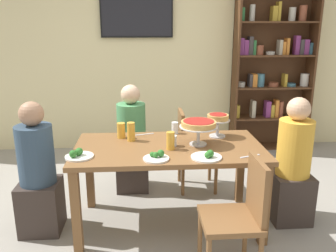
{
  "coord_description": "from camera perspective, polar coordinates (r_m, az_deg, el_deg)",
  "views": [
    {
      "loc": [
        -0.21,
        -2.86,
        1.74
      ],
      "look_at": [
        0.0,
        0.1,
        0.89
      ],
      "focal_mm": 37.94,
      "sensor_mm": 36.0,
      "label": 1
    }
  ],
  "objects": [
    {
      "name": "deep_dish_pizza_stand",
      "position": [
        3.03,
        4.93,
        0.1
      ],
      "size": [
        0.33,
        0.33,
        0.21
      ],
      "color": "silver",
      "rests_on": "dining_table"
    },
    {
      "name": "beer_glass_amber_short",
      "position": [
        3.26,
        -7.53,
        -0.72
      ],
      "size": [
        0.08,
        0.08,
        0.14
      ],
      "primitive_type": "cylinder",
      "color": "gold",
      "rests_on": "dining_table"
    },
    {
      "name": "salad_plate_spare",
      "position": [
        2.86,
        -14.23,
        -4.48
      ],
      "size": [
        0.22,
        0.22,
        0.07
      ],
      "color": "white",
      "rests_on": "dining_table"
    },
    {
      "name": "diner_far_left",
      "position": [
        3.82,
        -5.82,
        -3.16
      ],
      "size": [
        0.34,
        0.34,
        1.15
      ],
      "rotation": [
        0.0,
        0.0,
        -1.57
      ],
      "color": "#382D28",
      "rests_on": "ground_plane"
    },
    {
      "name": "chair_far_right",
      "position": [
        3.82,
        3.73,
        -3.23
      ],
      "size": [
        0.4,
        0.4,
        0.87
      ],
      "rotation": [
        0.0,
        0.0,
        -1.57
      ],
      "color": "brown",
      "rests_on": "ground_plane"
    },
    {
      "name": "bookshelf",
      "position": [
        5.23,
        16.41,
        8.74
      ],
      "size": [
        1.1,
        0.3,
        2.21
      ],
      "color": "#4C2D19",
      "rests_on": "ground_plane"
    },
    {
      "name": "ground_plane",
      "position": [
        3.35,
        0.13,
        -15.29
      ],
      "size": [
        12.0,
        12.0,
        0.0
      ],
      "primitive_type": "plane",
      "color": "gray"
    },
    {
      "name": "water_glass_clear_near",
      "position": [
        3.02,
        0.72,
        -2.42
      ],
      "size": [
        0.07,
        0.07,
        0.09
      ],
      "primitive_type": "cylinder",
      "color": "white",
      "rests_on": "dining_table"
    },
    {
      "name": "chair_near_right",
      "position": [
        2.58,
        11.5,
        -13.44
      ],
      "size": [
        0.4,
        0.4,
        0.87
      ],
      "rotation": [
        0.0,
        0.0,
        1.57
      ],
      "color": "brown",
      "rests_on": "ground_plane"
    },
    {
      "name": "salad_plate_far_diner",
      "position": [
        2.77,
        6.31,
        -4.85
      ],
      "size": [
        0.24,
        0.24,
        0.07
      ],
      "color": "white",
      "rests_on": "dining_table"
    },
    {
      "name": "water_glass_clear_far",
      "position": [
        3.37,
        1.12,
        -0.29
      ],
      "size": [
        0.06,
        0.06,
        0.11
      ],
      "primitive_type": "cylinder",
      "color": "white",
      "rests_on": "dining_table"
    },
    {
      "name": "beer_glass_amber_spare",
      "position": [
        2.93,
        0.41,
        -2.38
      ],
      "size": [
        0.07,
        0.07,
        0.15
      ],
      "primitive_type": "cylinder",
      "color": "gold",
      "rests_on": "dining_table"
    },
    {
      "name": "cutlery_fork_near",
      "position": [
        3.35,
        -3.79,
        -1.34
      ],
      "size": [
        0.18,
        0.07,
        0.0
      ],
      "primitive_type": "cube",
      "rotation": [
        0.0,
        0.0,
        3.42
      ],
      "color": "silver",
      "rests_on": "dining_table"
    },
    {
      "name": "personal_pizza_stand",
      "position": [
        3.27,
        8.01,
        0.98
      ],
      "size": [
        0.22,
        0.22,
        0.21
      ],
      "color": "silver",
      "rests_on": "dining_table"
    },
    {
      "name": "beer_glass_amber_tall",
      "position": [
        3.16,
        -5.95,
        -0.92
      ],
      "size": [
        0.07,
        0.07,
        0.17
      ],
      "primitive_type": "cylinder",
      "color": "gold",
      "rests_on": "dining_table"
    },
    {
      "name": "cutlery_knife_near",
      "position": [
        2.87,
        13.06,
        -4.73
      ],
      "size": [
        0.18,
        0.07,
        0.0
      ],
      "primitive_type": "cube",
      "rotation": [
        0.0,
        0.0,
        0.34
      ],
      "color": "silver",
      "rests_on": "dining_table"
    },
    {
      "name": "salad_plate_near_diner",
      "position": [
        2.74,
        -1.83,
        -4.98
      ],
      "size": [
        0.2,
        0.2,
        0.07
      ],
      "color": "white",
      "rests_on": "dining_table"
    },
    {
      "name": "dining_table",
      "position": [
        3.06,
        0.13,
        -4.9
      ],
      "size": [
        1.61,
        0.86,
        0.74
      ],
      "color": "brown",
      "rests_on": "ground_plane"
    },
    {
      "name": "diner_head_east",
      "position": [
        3.37,
        19.35,
        -6.67
      ],
      "size": [
        0.34,
        0.34,
        1.15
      ],
      "rotation": [
        0.0,
        0.0,
        3.14
      ],
      "color": "#382D28",
      "rests_on": "ground_plane"
    },
    {
      "name": "diner_head_west",
      "position": [
        3.22,
        -20.13,
        -7.83
      ],
      "size": [
        0.34,
        0.34,
        1.15
      ],
      "color": "#382D28",
      "rests_on": "ground_plane"
    },
    {
      "name": "television",
      "position": [
        4.97,
        -5.06,
        17.39
      ],
      "size": [
        0.97,
        0.05,
        0.59
      ],
      "color": "black"
    },
    {
      "name": "rear_partition",
      "position": [
        5.07,
        -1.73,
        12.13
      ],
      "size": [
        8.0,
        0.12,
        2.8
      ],
      "primitive_type": "cube",
      "color": "beige",
      "rests_on": "ground_plane"
    }
  ]
}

